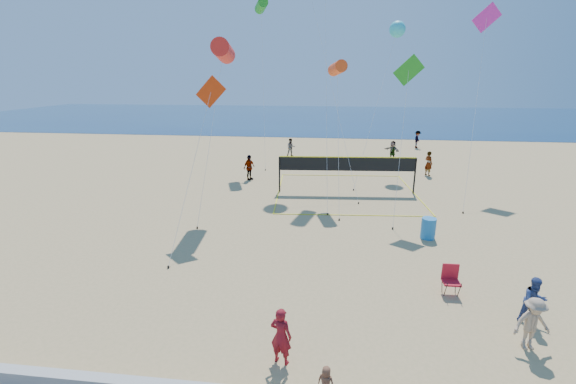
# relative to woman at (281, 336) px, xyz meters

# --- Properties ---
(ground) EXTENTS (120.00, 120.00, 0.00)m
(ground) POSITION_rel_woman_xyz_m (1.21, 1.31, -0.81)
(ground) COLOR tan
(ground) RESTS_ON ground
(ocean) EXTENTS (140.00, 50.00, 0.03)m
(ocean) POSITION_rel_woman_xyz_m (1.21, 63.31, -0.80)
(ocean) COLOR navy
(ocean) RESTS_ON ground
(woman) EXTENTS (0.68, 0.54, 1.63)m
(woman) POSITION_rel_woman_xyz_m (0.00, 0.00, 0.00)
(woman) COLOR maroon
(woman) RESTS_ON ground
(toddler) EXTENTS (0.45, 0.36, 0.79)m
(toddler) POSITION_rel_woman_xyz_m (1.20, -1.65, 0.18)
(toddler) COLOR brown
(toddler) RESTS_ON seawall
(bystander_a) EXTENTS (0.79, 0.65, 1.52)m
(bystander_a) POSITION_rel_woman_xyz_m (7.40, 2.60, -0.05)
(bystander_a) COLOR navy
(bystander_a) RESTS_ON ground
(bystander_b) EXTENTS (1.09, 0.74, 1.56)m
(bystander_b) POSITION_rel_woman_xyz_m (6.78, 1.36, -0.03)
(bystander_b) COLOR tan
(bystander_b) RESTS_ON ground
(far_person_0) EXTENTS (0.93, 1.15, 1.83)m
(far_person_0) POSITION_rel_woman_xyz_m (-4.83, 18.24, 0.10)
(far_person_0) COLOR gray
(far_person_0) RESTS_ON ground
(far_person_1) EXTENTS (1.47, 1.53, 1.74)m
(far_person_1) POSITION_rel_woman_xyz_m (6.44, 26.41, 0.06)
(far_person_1) COLOR gray
(far_person_1) RESTS_ON ground
(far_person_2) EXTENTS (0.75, 0.81, 1.87)m
(far_person_2) POSITION_rel_woman_xyz_m (8.37, 21.06, 0.12)
(far_person_2) COLOR gray
(far_person_2) RESTS_ON ground
(far_person_3) EXTENTS (0.95, 0.84, 1.66)m
(far_person_3) POSITION_rel_woman_xyz_m (-2.77, 27.12, 0.02)
(far_person_3) COLOR gray
(far_person_3) RESTS_ON ground
(far_person_4) EXTENTS (1.08, 1.33, 1.80)m
(far_person_4) POSITION_rel_woman_xyz_m (9.87, 32.91, 0.09)
(far_person_4) COLOR gray
(far_person_4) RESTS_ON ground
(camp_chair) EXTENTS (0.58, 0.71, 1.16)m
(camp_chair) POSITION_rel_woman_xyz_m (5.39, 4.08, -0.22)
(camp_chair) COLOR red
(camp_chair) RESTS_ON ground
(trash_barrel) EXTENTS (0.80, 0.80, 0.99)m
(trash_barrel) POSITION_rel_woman_xyz_m (5.71, 8.88, -0.32)
(trash_barrel) COLOR #1C6FB6
(trash_barrel) RESTS_ON ground
(volleyball_net) EXTENTS (9.47, 9.34, 2.37)m
(volleyball_net) POSITION_rel_woman_xyz_m (2.09, 15.87, 0.81)
(volleyball_net) COLOR black
(volleyball_net) RESTS_ON ground
(kite_0) EXTENTS (1.23, 5.42, 9.19)m
(kite_0) POSITION_rel_woman_xyz_m (-4.84, 12.90, 7.74)
(kite_0) COLOR red
(kite_0) RESTS_ON ground
(kite_2) EXTENTS (1.20, 6.14, 8.20)m
(kite_2) POSITION_rel_woman_xyz_m (1.26, 15.84, 6.90)
(kite_2) COLOR #EF4816
(kite_2) RESTS_ON ground
(kite_3) EXTENTS (1.57, 5.56, 7.33)m
(kite_3) POSITION_rel_woman_xyz_m (-4.75, 9.70, 5.38)
(kite_3) COLOR #BA2E09
(kite_3) RESTS_ON ground
(kite_4) EXTENTS (1.62, 3.36, 8.37)m
(kite_4) POSITION_rel_woman_xyz_m (4.88, 12.83, 6.36)
(kite_4) COLOR #209620
(kite_4) RESTS_ON ground
(kite_5) EXTENTS (3.43, 7.93, 11.87)m
(kite_5) POSITION_rel_woman_xyz_m (10.74, 19.94, 9.55)
(kite_5) COLOR #E027AD
(kite_5) RESTS_ON ground
(kite_7) EXTENTS (4.00, 9.01, 11.35)m
(kite_7) POSITION_rel_woman_xyz_m (5.80, 24.56, 9.91)
(kite_7) COLOR #30C2D5
(kite_7) RESTS_ON ground
(kite_8) EXTENTS (1.51, 4.70, 13.17)m
(kite_8) POSITION_rel_woman_xyz_m (-4.93, 24.82, 11.81)
(kite_8) COLOR #209620
(kite_8) RESTS_ON ground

